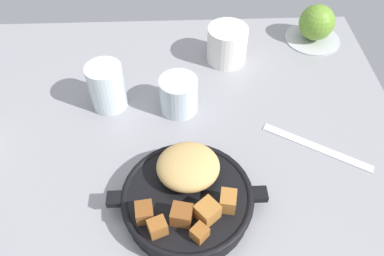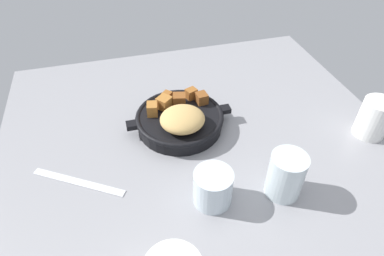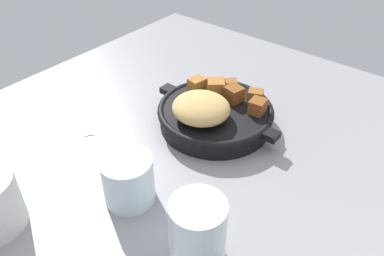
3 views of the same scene
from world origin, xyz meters
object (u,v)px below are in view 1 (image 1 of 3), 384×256
cast_iron_skillet (188,195)px  ceramic_mug_white (227,44)px  water_glass_short (179,95)px  red_apple (317,22)px  water_glass_tall (107,87)px  butter_knife (316,147)px

cast_iron_skillet → ceramic_mug_white: size_ratio=2.88×
ceramic_mug_white → water_glass_short: ceramic_mug_white is taller
red_apple → water_glass_short: 39.01cm
water_glass_tall → cast_iron_skillet: bearing=-57.7°
cast_iron_skillet → water_glass_tall: 28.00cm
cast_iron_skillet → red_apple: bearing=54.4°
water_glass_tall → red_apple: bearing=23.5°
water_glass_tall → ceramic_mug_white: bearing=28.4°
butter_knife → water_glass_tall: water_glass_tall is taller
butter_knife → ceramic_mug_white: ceramic_mug_white is taller
butter_knife → water_glass_tall: bearing=-166.1°
ceramic_mug_white → butter_knife: bearing=-61.6°
red_apple → butter_knife: 33.98cm
butter_knife → water_glass_tall: (-38.89, 12.77, 4.59)cm
cast_iron_skillet → water_glass_short: 21.99cm
cast_iron_skillet → red_apple: size_ratio=3.08×
butter_knife → water_glass_short: size_ratio=2.75×
butter_knife → red_apple: bearing=109.5°
red_apple → ceramic_mug_white: 22.50cm
red_apple → water_glass_short: size_ratio=1.10×
butter_knife → ceramic_mug_white: size_ratio=2.35×
butter_knife → ceramic_mug_white: 29.99cm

